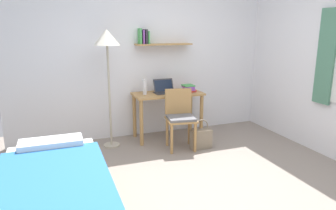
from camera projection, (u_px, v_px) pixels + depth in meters
name	position (u px, v px, depth m)	size (l,w,h in m)	color
ground_plane	(203.00, 188.00, 3.45)	(5.28, 5.28, 0.00)	gray
wall_back	(148.00, 55.00, 4.98)	(4.40, 0.27, 2.60)	white
bed	(54.00, 198.00, 2.79)	(0.97, 1.93, 0.54)	#B2844C
desk	(168.00, 102.00, 4.93)	(1.08, 0.51, 0.73)	#B2844C
desk_chair	(180.00, 116.00, 4.52)	(0.46, 0.45, 0.86)	#B2844C
standing_lamp	(107.00, 45.00, 4.33)	(0.38, 0.38, 1.71)	#B2A893
laptop	(164.00, 89.00, 4.90)	(0.33, 0.23, 0.21)	#2D2D33
water_bottle	(145.00, 87.00, 4.74)	(0.06, 0.06, 0.24)	silver
book_stack	(188.00, 88.00, 5.00)	(0.19, 0.26, 0.11)	#D13D38
handbag	(201.00, 138.00, 4.55)	(0.31, 0.12, 0.44)	gray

